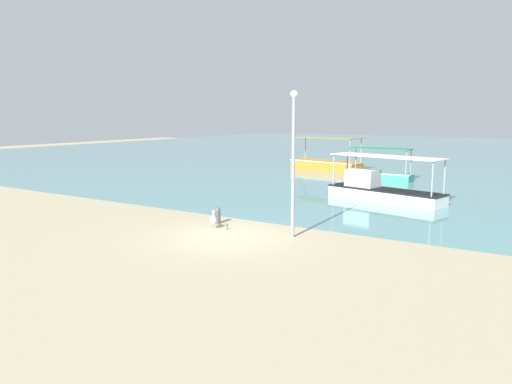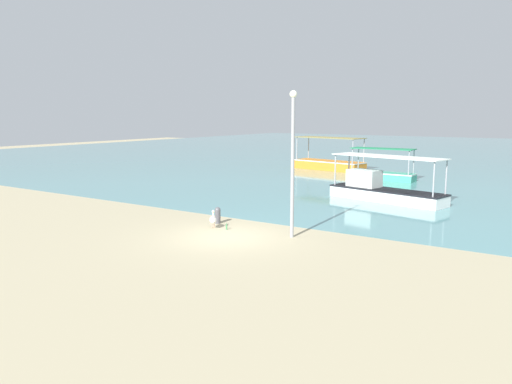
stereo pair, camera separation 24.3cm
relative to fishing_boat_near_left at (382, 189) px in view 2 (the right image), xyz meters
The scene contains 9 objects.
ground 11.59m from the fishing_boat_near_left, 100.82° to the right, with size 120.00×120.00×0.00m, color tan.
harbor_water 36.71m from the fishing_boat_near_left, 93.39° to the left, with size 110.00×90.00×0.00m, color teal.
fishing_boat_near_left is the anchor object (origin of this frame).
fishing_boat_center 8.84m from the fishing_boat_near_left, 109.43° to the left, with size 4.66×1.54×2.28m.
fishing_boat_far_left 15.20m from the fishing_boat_near_left, 126.14° to the left, with size 6.49×3.03×2.76m.
pelican 11.07m from the fishing_boat_near_left, 108.64° to the right, with size 0.63×0.66×0.80m.
lamp_post 10.32m from the fishing_boat_near_left, 90.34° to the right, with size 0.28×0.28×5.57m.
mooring_bollard 10.41m from the fishing_boat_near_left, 112.39° to the right, with size 0.26×0.26×0.72m.
glass_bottle 10.79m from the fishing_boat_near_left, 105.80° to the right, with size 0.07×0.07×0.27m.
Camera 2 is at (11.29, -15.05, 4.70)m, focal length 35.00 mm.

